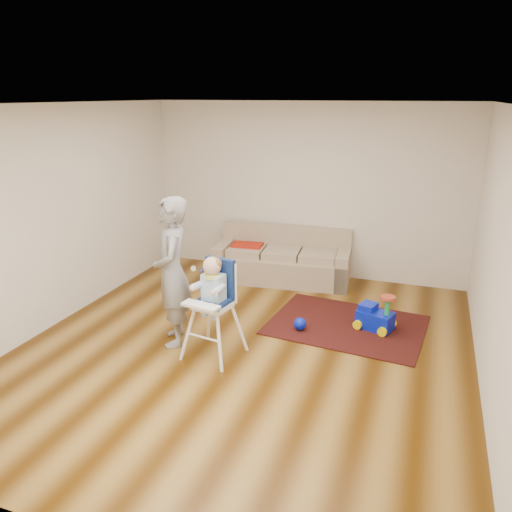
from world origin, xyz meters
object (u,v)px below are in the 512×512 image
(adult, at_px, (172,272))
(high_chair, at_px, (213,309))
(side_table, at_px, (255,263))
(toy_ball, at_px, (300,324))
(ride_on_toy, at_px, (376,311))
(sofa, at_px, (282,255))

(adult, bearing_deg, high_chair, 48.35)
(side_table, distance_m, toy_ball, 2.00)
(toy_ball, xyz_separation_m, high_chair, (-0.75, -0.90, 0.47))
(side_table, xyz_separation_m, toy_ball, (1.18, -1.62, -0.14))
(ride_on_toy, relative_size, high_chair, 0.40)
(sofa, height_order, adult, adult)
(high_chair, xyz_separation_m, adult, (-0.57, 0.15, 0.31))
(ride_on_toy, relative_size, toy_ball, 2.99)
(sofa, distance_m, toy_ball, 1.82)
(sofa, height_order, toy_ball, sofa)
(side_table, relative_size, adult, 0.27)
(sofa, bearing_deg, high_chair, -96.22)
(toy_ball, relative_size, high_chair, 0.13)
(ride_on_toy, relative_size, adult, 0.27)
(sofa, xyz_separation_m, side_table, (-0.45, -0.03, -0.17))
(sofa, height_order, ride_on_toy, sofa)
(sofa, bearing_deg, side_table, 177.78)
(ride_on_toy, xyz_separation_m, adult, (-2.18, -1.10, 0.62))
(high_chair, bearing_deg, sofa, 98.75)
(toy_ball, bearing_deg, sofa, 113.86)
(sofa, relative_size, high_chair, 1.84)
(high_chair, height_order, adult, adult)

